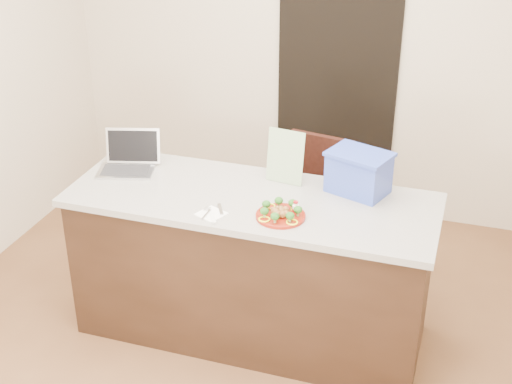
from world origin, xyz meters
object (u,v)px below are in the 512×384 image
(napkin, at_px, (211,214))
(laptop, at_px, (129,159))
(plate, at_px, (281,215))
(blue_box, at_px, (359,172))
(yogurt_bottle, at_px, (296,209))
(chair, at_px, (316,202))
(island, at_px, (252,266))

(napkin, xyz_separation_m, laptop, (-0.67, 0.38, 0.06))
(plate, distance_m, blue_box, 0.54)
(yogurt_bottle, bearing_deg, blue_box, 53.49)
(napkin, height_order, laptop, laptop)
(napkin, bearing_deg, yogurt_bottle, 18.46)
(yogurt_bottle, height_order, laptop, laptop)
(chair, bearing_deg, laptop, -140.10)
(island, height_order, plate, plate)
(napkin, distance_m, laptop, 0.77)
(laptop, relative_size, blue_box, 0.95)
(island, distance_m, laptop, 0.97)
(island, distance_m, plate, 0.54)
(napkin, distance_m, chair, 1.08)
(island, height_order, yogurt_bottle, yogurt_bottle)
(blue_box, height_order, chair, blue_box)
(plate, bearing_deg, chair, 90.54)
(laptop, bearing_deg, yogurt_bottle, -28.14)
(laptop, bearing_deg, blue_box, -10.87)
(plate, bearing_deg, napkin, -166.87)
(laptop, bearing_deg, chair, 13.93)
(laptop, distance_m, chair, 1.24)
(napkin, bearing_deg, blue_box, 35.91)
(yogurt_bottle, bearing_deg, plate, -138.55)
(island, xyz_separation_m, chair, (0.21, 0.71, 0.10))
(plate, xyz_separation_m, blue_box, (0.33, 0.41, 0.11))
(plate, bearing_deg, laptop, 163.87)
(island, height_order, napkin, napkin)
(napkin, xyz_separation_m, chair, (0.35, 0.96, -0.36))
(plate, distance_m, chair, 0.95)
(island, distance_m, napkin, 0.54)
(plate, relative_size, napkin, 2.01)
(plate, distance_m, laptop, 1.07)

